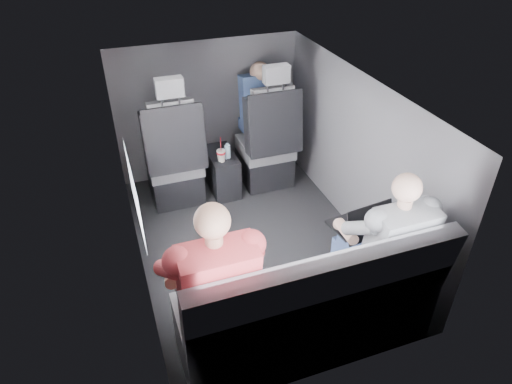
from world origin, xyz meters
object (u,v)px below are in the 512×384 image
object	(u,v)px
rear_bench	(308,310)
passenger_front_right	(260,105)
center_console	(222,172)
front_seat_right	(267,148)
laptop_black	(361,223)
passenger_rear_right	(383,244)
water_bottle	(228,152)
soda_cup	(221,155)
passenger_rear_left	(212,284)
laptop_white	(200,269)
front_seat_left	(175,164)

from	to	relation	value
rear_bench	passenger_front_right	xyz separation A→B (m)	(0.46, 2.16, 0.43)
center_console	passenger_front_right	size ratio (longest dim) A/B	0.66
center_console	passenger_front_right	bearing A→B (deg)	25.25
front_seat_right	laptop_black	world-z (taller)	front_seat_right
rear_bench	passenger_rear_right	xyz separation A→B (m)	(0.54, 0.10, 0.31)
laptop_black	water_bottle	bearing A→B (deg)	107.07
soda_cup	passenger_rear_left	size ratio (longest dim) A/B	0.20
rear_bench	laptop_white	world-z (taller)	rear_bench
front_seat_left	rear_bench	bearing A→B (deg)	-76.69
laptop_black	passenger_front_right	xyz separation A→B (m)	(-0.04, 1.85, 0.11)
front_seat_right	center_console	xyz separation A→B (m)	(-0.45, 0.04, -0.20)
center_console	front_seat_right	bearing A→B (deg)	-5.07
water_bottle	passenger_rear_left	world-z (taller)	passenger_rear_left
laptop_black	soda_cup	bearing A→B (deg)	109.83
rear_bench	passenger_rear_right	world-z (taller)	passenger_rear_right
front_seat_right	center_console	size ratio (longest dim) A/B	2.64
front_seat_left	water_bottle	size ratio (longest dim) A/B	8.22
rear_bench	passenger_front_right	world-z (taller)	passenger_front_right
passenger_front_right	passenger_rear_right	bearing A→B (deg)	-87.79
center_console	passenger_rear_right	world-z (taller)	passenger_rear_right
front_seat_left	passenger_front_right	bearing A→B (deg)	15.79
passenger_rear_left	front_seat_right	bearing A→B (deg)	60.53
passenger_rear_right	laptop_black	bearing A→B (deg)	100.49
front_seat_left	passenger_front_right	size ratio (longest dim) A/B	1.74
center_console	water_bottle	world-z (taller)	water_bottle
laptop_black	passenger_front_right	bearing A→B (deg)	91.26
front_seat_left	laptop_black	distance (m)	1.87
passenger_rear_right	soda_cup	bearing A→B (deg)	108.73
front_seat_left	soda_cup	distance (m)	0.43
front_seat_right	center_console	world-z (taller)	front_seat_right
front_seat_right	rear_bench	distance (m)	1.96
passenger_rear_right	front_seat_left	bearing A→B (deg)	118.78
passenger_rear_left	water_bottle	bearing A→B (deg)	70.88
soda_cup	passenger_front_right	size ratio (longest dim) A/B	0.34
soda_cup	rear_bench	bearing A→B (deg)	-88.81
rear_bench	laptop_black	world-z (taller)	rear_bench
front_seat_left	soda_cup	bearing A→B (deg)	-13.19
water_bottle	passenger_front_right	bearing A→B (deg)	36.94
center_console	soda_cup	distance (m)	0.30
front_seat_right	passenger_front_right	world-z (taller)	front_seat_right
soda_cup	passenger_front_right	xyz separation A→B (m)	(0.50, 0.35, 0.28)
water_bottle	front_seat_left	bearing A→B (deg)	172.33
front_seat_left	passenger_front_right	world-z (taller)	front_seat_left
water_bottle	passenger_rear_right	distance (m)	1.82
soda_cup	laptop_black	xyz separation A→B (m)	(0.54, -1.50, 0.17)
front_seat_left	passenger_rear_left	distance (m)	1.83
center_console	passenger_rear_right	xyz separation A→B (m)	(0.54, -1.85, 0.41)
center_console	soda_cup	bearing A→B (deg)	-105.40
passenger_rear_right	passenger_front_right	bearing A→B (deg)	92.21
passenger_rear_right	passenger_front_right	world-z (taller)	passenger_rear_right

